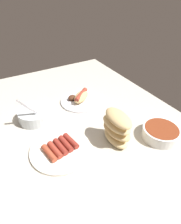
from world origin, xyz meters
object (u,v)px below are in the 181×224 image
bowl_coleslaw (35,114)px  plate_sausages (61,149)px  bowl_chili (161,132)px  bread_stack (117,128)px  plate_hotdog_assembled (81,99)px

bowl_coleslaw → plate_sausages: (24.14, 2.60, -2.10)cm
bowl_chili → bowl_coleslaw: bowl_coleslaw is taller
bowl_coleslaw → bread_stack: bearing=38.6°
bowl_chili → plate_sausages: 41.89cm
plate_hotdog_assembled → bowl_chili: bearing=21.8°
plate_hotdog_assembled → bowl_chili: 44.22cm
plate_sausages → bowl_chili: bearing=70.6°
bowl_chili → bread_stack: bearing=-113.1°
bread_stack → plate_sausages: size_ratio=0.63×
plate_hotdog_assembled → plate_sausages: 35.58cm
bowl_chili → plate_hotdog_assembled: bearing=-158.2°
bowl_chili → plate_sausages: bearing=-109.4°
bread_stack → bowl_chili: 19.76cm
plate_hotdog_assembled → plate_sausages: size_ratio=0.92×
plate_hotdog_assembled → plate_sausages: plate_hotdog_assembled is taller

